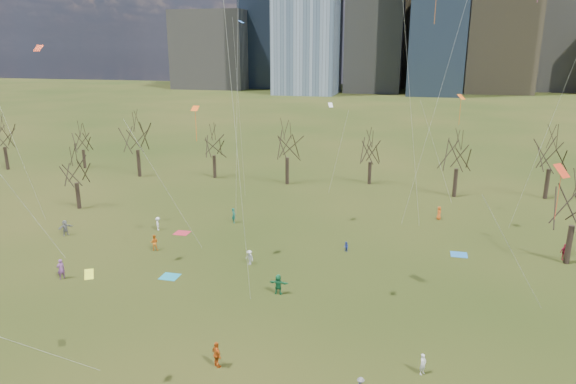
% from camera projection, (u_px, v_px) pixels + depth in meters
% --- Properties ---
extents(ground, '(500.00, 500.00, 0.00)m').
position_uv_depth(ground, '(250.00, 325.00, 38.31)').
color(ground, black).
rests_on(ground, ground).
extents(downtown_skyline, '(212.50, 78.00, 118.00)m').
position_uv_depth(downtown_skyline, '(390.00, 1.00, 224.83)').
color(downtown_skyline, slate).
rests_on(downtown_skyline, ground).
extents(bare_tree_row, '(113.04, 29.80, 9.50)m').
position_uv_depth(bare_tree_row, '(330.00, 150.00, 71.40)').
color(bare_tree_row, black).
rests_on(bare_tree_row, ground).
extents(blanket_teal, '(1.60, 1.50, 0.03)m').
position_uv_depth(blanket_teal, '(170.00, 277.00, 46.25)').
color(blanket_teal, teal).
rests_on(blanket_teal, ground).
extents(blanket_navy, '(1.60, 1.50, 0.03)m').
position_uv_depth(blanket_navy, '(459.00, 255.00, 51.14)').
color(blanket_navy, '#2569AE').
rests_on(blanket_navy, ground).
extents(blanket_crimson, '(1.60, 1.50, 0.03)m').
position_uv_depth(blanket_crimson, '(182.00, 233.00, 57.03)').
color(blanket_crimson, '#BE2638').
rests_on(blanket_crimson, ground).
extents(person_1, '(0.58, 0.62, 1.42)m').
position_uv_depth(person_1, '(423.00, 364.00, 32.40)').
color(person_1, silver).
rests_on(person_1, ground).
extents(person_4, '(1.10, 1.02, 1.81)m').
position_uv_depth(person_4, '(217.00, 355.00, 33.04)').
color(person_4, '#D46117').
rests_on(person_4, ground).
extents(person_5, '(1.63, 0.54, 1.76)m').
position_uv_depth(person_5, '(278.00, 284.00, 42.86)').
color(person_5, '#186D3D').
rests_on(person_5, ground).
extents(person_7, '(0.73, 0.81, 1.86)m').
position_uv_depth(person_7, '(61.00, 269.00, 45.67)').
color(person_7, '#8A4993').
rests_on(person_7, ground).
extents(person_8, '(0.63, 0.64, 1.05)m').
position_uv_depth(person_8, '(346.00, 247.00, 51.76)').
color(person_8, '#283DAE').
rests_on(person_8, ground).
extents(person_9, '(1.08, 0.92, 1.45)m').
position_uv_depth(person_9, '(249.00, 257.00, 48.68)').
color(person_9, silver).
rests_on(person_9, ground).
extents(person_10, '(1.04, 0.86, 1.66)m').
position_uv_depth(person_10, '(564.00, 252.00, 49.70)').
color(person_10, '#A21734').
rests_on(person_10, ground).
extents(person_11, '(1.28, 1.64, 1.74)m').
position_uv_depth(person_11, '(65.00, 228.00, 56.18)').
color(person_11, slate).
rests_on(person_11, ground).
extents(person_12, '(0.60, 0.84, 1.61)m').
position_uv_depth(person_12, '(439.00, 213.00, 61.34)').
color(person_12, '#DD5A18').
rests_on(person_12, ground).
extents(person_13, '(0.66, 0.77, 1.78)m').
position_uv_depth(person_13, '(234.00, 215.00, 60.17)').
color(person_13, '#176B5E').
rests_on(person_13, ground).
extents(person_14, '(0.94, 0.81, 1.66)m').
position_uv_depth(person_14, '(154.00, 242.00, 52.07)').
color(person_14, orange).
rests_on(person_14, ground).
extents(person_15, '(0.97, 1.14, 1.53)m').
position_uv_depth(person_15, '(158.00, 224.00, 57.81)').
color(person_15, silver).
rests_on(person_15, ground).
extents(kites_airborne, '(61.88, 48.22, 35.74)m').
position_uv_depth(kites_airborne, '(348.00, 114.00, 46.89)').
color(kites_airborne, '#FF5C15').
rests_on(kites_airborne, ground).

